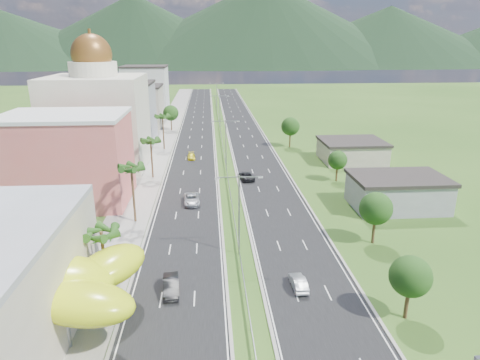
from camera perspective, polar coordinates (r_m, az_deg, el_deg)
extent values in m
plane|color=#2D5119|center=(49.25, 0.75, -15.27)|extent=(500.00, 500.00, 0.00)
cube|color=black|center=(133.84, -5.83, 6.23)|extent=(11.00, 260.00, 0.04)
cube|color=black|center=(134.25, 0.62, 6.36)|extent=(11.00, 260.00, 0.04)
cube|color=gray|center=(134.44, -9.90, 6.13)|extent=(7.00, 260.00, 0.12)
cube|color=gray|center=(116.14, -2.33, 4.81)|extent=(0.08, 216.00, 0.28)
cube|color=gray|center=(216.72, -3.30, 10.86)|extent=(0.10, 0.12, 0.70)
cylinder|color=gray|center=(55.50, -0.12, -4.83)|extent=(0.20, 0.20, 11.00)
cube|color=gray|center=(53.59, -1.66, 0.36)|extent=(2.88, 0.12, 0.12)
cube|color=gray|center=(53.79, 1.40, 0.43)|extent=(2.88, 0.12, 0.12)
cube|color=silver|center=(53.59, -3.03, 0.23)|extent=(0.60, 0.25, 0.18)
cube|color=silver|center=(53.96, 2.76, 0.36)|extent=(0.60, 0.25, 0.18)
cylinder|color=gray|center=(93.62, -1.89, 4.67)|extent=(0.20, 0.20, 11.00)
cube|color=gray|center=(92.50, -2.82, 7.85)|extent=(2.88, 0.12, 0.12)
cube|color=gray|center=(92.61, -1.03, 7.88)|extent=(2.88, 0.12, 0.12)
cube|color=silver|center=(92.49, -3.62, 7.77)|extent=(0.60, 0.25, 0.18)
cube|color=silver|center=(92.71, -0.23, 7.83)|extent=(0.60, 0.25, 0.18)
cylinder|color=gray|center=(137.78, -2.70, 8.95)|extent=(0.20, 0.20, 11.00)
cube|color=gray|center=(137.02, -3.34, 11.13)|extent=(2.88, 0.12, 0.12)
cube|color=gray|center=(137.10, -2.12, 11.15)|extent=(2.88, 0.12, 0.12)
cube|color=silver|center=(137.02, -3.89, 11.08)|extent=(0.60, 0.25, 0.18)
cube|color=silver|center=(137.16, -1.57, 11.12)|extent=(0.60, 0.25, 0.18)
cylinder|color=gray|center=(182.35, -3.12, 11.15)|extent=(0.20, 0.20, 11.00)
cube|color=gray|center=(181.78, -3.61, 12.80)|extent=(2.88, 0.12, 0.12)
cube|color=gray|center=(181.84, -2.68, 12.82)|extent=(2.88, 0.12, 0.12)
cube|color=silver|center=(181.78, -4.03, 12.76)|extent=(0.60, 0.25, 0.18)
cube|color=silver|center=(181.89, -2.27, 12.79)|extent=(0.60, 0.25, 0.18)
cylinder|color=gray|center=(50.62, -28.14, -13.99)|extent=(0.50, 0.50, 4.00)
cylinder|color=gray|center=(44.28, -22.04, -17.90)|extent=(0.50, 0.50, 4.00)
cylinder|color=gray|center=(43.45, -28.59, -19.66)|extent=(0.50, 0.50, 4.00)
cylinder|color=gray|center=(47.72, -17.90, -14.60)|extent=(0.50, 0.50, 4.00)
cube|color=#DA5E59|center=(79.42, -21.96, 2.42)|extent=(20.00, 15.00, 15.00)
cube|color=beige|center=(100.52, -18.34, 7.31)|extent=(20.00, 20.00, 20.00)
cylinder|color=beige|center=(99.23, -19.00, 13.84)|extent=(10.00, 10.00, 3.00)
sphere|color=brown|center=(99.11, -19.18, 15.56)|extent=(8.40, 8.40, 8.40)
cube|color=gray|center=(124.73, -15.15, 8.58)|extent=(16.00, 15.00, 16.00)
cube|color=#A99E8B|center=(146.38, -13.56, 9.41)|extent=(16.00, 15.00, 13.00)
cube|color=silver|center=(168.64, -12.42, 11.41)|extent=(16.00, 15.00, 18.00)
cube|color=gray|center=(77.23, 20.23, -1.69)|extent=(15.00, 10.00, 5.00)
cube|color=#A99E8B|center=(104.75, 14.67, 3.67)|extent=(14.00, 12.00, 4.40)
cylinder|color=#47301C|center=(50.32, -17.63, -10.47)|extent=(0.36, 0.36, 7.50)
cylinder|color=#47301C|center=(67.97, -14.03, -1.93)|extent=(0.36, 0.36, 9.00)
cylinder|color=#47301C|center=(89.84, -11.68, 2.75)|extent=(0.36, 0.36, 8.00)
cylinder|color=#47301C|center=(113.93, -10.18, 6.23)|extent=(0.36, 0.36, 8.80)
cylinder|color=#47301C|center=(138.74, -9.15, 7.53)|extent=(0.40, 0.40, 4.90)
sphere|color=#244B17|center=(138.22, -9.21, 8.82)|extent=(4.90, 4.90, 4.90)
cylinder|color=#47301C|center=(48.01, 21.40, -14.66)|extent=(0.40, 0.40, 4.20)
sphere|color=#244B17|center=(46.67, 21.78, -11.84)|extent=(4.20, 4.20, 4.20)
cylinder|color=#47301C|center=(62.75, 17.42, -6.12)|extent=(0.40, 0.40, 4.55)
sphere|color=#244B17|center=(61.66, 17.67, -3.63)|extent=(4.55, 4.55, 4.55)
cylinder|color=#47301C|center=(88.63, 12.78, 1.07)|extent=(0.40, 0.40, 3.85)
sphere|color=#244B17|center=(87.96, 12.89, 2.61)|extent=(3.85, 3.85, 3.85)
cylinder|color=#47301C|center=(115.77, 6.68, 5.59)|extent=(0.40, 0.40, 4.90)
sphere|color=#244B17|center=(115.14, 6.73, 7.12)|extent=(4.90, 4.90, 4.90)
imported|color=black|center=(50.15, -9.18, -13.71)|extent=(2.16, 5.10, 1.64)
imported|color=#A4A7AB|center=(75.09, -6.45, -2.55)|extent=(2.98, 5.86, 1.59)
imported|color=gold|center=(103.95, -6.51, 3.17)|extent=(2.01, 4.49, 1.28)
imported|color=#B0B3B8|center=(50.75, 7.80, -13.37)|extent=(1.64, 4.33, 1.41)
imported|color=black|center=(87.58, 0.85, 0.54)|extent=(3.35, 5.78, 1.51)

